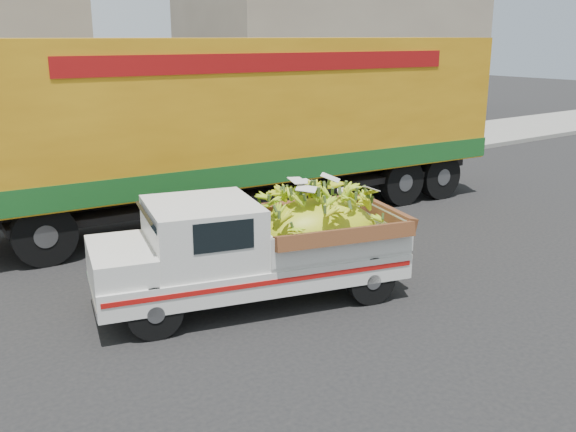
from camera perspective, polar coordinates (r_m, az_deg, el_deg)
ground at (r=10.31m, az=1.95°, el=-6.14°), size 100.00×100.00×0.00m
curb at (r=15.65m, az=-12.96°, el=1.40°), size 60.00×0.25×0.15m
sidewalk at (r=17.55m, az=-15.75°, el=2.73°), size 60.00×4.00×0.14m
building_right at (r=30.45m, az=4.66°, el=14.09°), size 14.00×6.00×6.00m
pickup_truck at (r=9.53m, az=-1.35°, el=-2.53°), size 4.80×2.79×1.59m
semi_trailer at (r=13.84m, az=-3.50°, el=8.57°), size 12.04×3.62×3.80m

